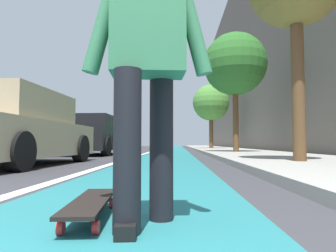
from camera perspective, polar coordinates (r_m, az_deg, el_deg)
ground_plane at (r=10.66m, az=-0.08°, el=-5.71°), size 80.00×80.00×0.00m
bike_lane_paint at (r=24.65m, az=1.08°, el=-4.34°), size 56.00×1.82×0.00m
lane_stripe_white at (r=20.70m, az=-2.03°, el=-4.53°), size 52.00×0.16×0.01m
sidewalk_curb at (r=18.83m, az=10.04°, el=-4.43°), size 52.00×3.20×0.12m
building_facade at (r=24.04m, az=14.53°, el=11.88°), size 40.00×1.20×13.41m
skateboard at (r=1.87m, az=-14.50°, el=-14.05°), size 0.85×0.28×0.11m
skater_person at (r=1.70m, az=-3.99°, el=13.50°), size 0.48×0.72×1.64m
parked_car_near at (r=6.72m, az=-27.22°, el=-0.70°), size 4.19×2.11×1.48m
parked_car_mid at (r=11.95m, az=-14.03°, el=-1.87°), size 4.17×1.99×1.50m
traffic_light at (r=22.94m, az=-2.65°, el=3.06°), size 0.33×0.28×4.33m
street_tree_mid at (r=12.30m, az=12.63°, el=11.36°), size 2.46×2.46×4.79m
street_tree_far at (r=20.69m, az=8.18°, el=4.37°), size 2.48×2.48×4.46m
pedestrian_distant at (r=12.51m, az=-7.41°, el=-1.07°), size 0.46×0.71×1.62m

